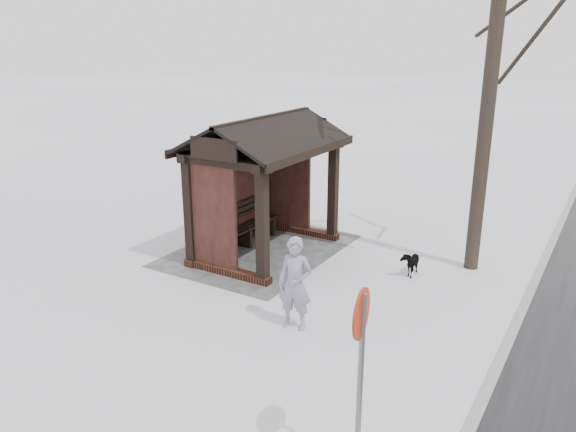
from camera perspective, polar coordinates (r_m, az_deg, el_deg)
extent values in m
plane|color=white|center=(12.80, -2.18, -3.68)|extent=(120.00, 120.00, 0.00)
cube|color=gray|center=(11.03, 22.79, -8.73)|extent=(120.00, 0.15, 0.06)
cube|color=gray|center=(12.90, -2.92, -3.48)|extent=(4.20, 3.20, 0.02)
cube|color=#391D14|center=(13.26, -5.44, -2.62)|extent=(3.30, 0.22, 0.16)
cube|color=#391D14|center=(13.97, 1.19, -1.47)|extent=(0.22, 2.10, 0.16)
cube|color=#391D14|center=(11.64, -6.25, -5.60)|extent=(0.22, 2.10, 0.16)
cube|color=black|center=(13.25, 4.60, 2.25)|extent=(0.20, 0.20, 2.30)
cube|color=black|center=(10.76, -2.62, -1.36)|extent=(0.20, 0.20, 2.30)
cube|color=black|center=(14.11, -1.95, 3.26)|extent=(0.20, 0.20, 2.30)
cube|color=black|center=(11.81, -9.90, 0.13)|extent=(0.20, 0.20, 2.30)
cube|color=black|center=(12.91, -5.59, 2.18)|extent=(2.80, 0.08, 2.14)
cube|color=black|center=(13.79, 0.09, 3.27)|extent=(0.08, 1.17, 2.14)
cube|color=black|center=(11.43, -7.70, 0.05)|extent=(0.08, 1.17, 2.14)
cube|color=black|center=(11.68, 1.41, 6.32)|extent=(3.40, 0.20, 0.18)
cube|color=black|center=(12.65, -5.74, 7.12)|extent=(3.40, 0.20, 0.18)
cylinder|color=black|center=(11.70, 20.09, 14.77)|extent=(0.29, 0.29, 8.55)
imported|color=gray|center=(9.29, 0.73, -6.89)|extent=(0.48, 0.64, 1.59)
imported|color=black|center=(11.81, 12.32, -4.59)|extent=(0.65, 0.33, 0.53)
cylinder|color=slate|center=(6.37, 7.32, -16.62)|extent=(0.07, 0.07, 2.16)
cylinder|color=#B6270D|center=(5.94, 7.46, -9.81)|extent=(0.56, 0.11, 0.56)
cylinder|color=white|center=(5.95, 7.29, -9.77)|extent=(0.43, 0.09, 0.43)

